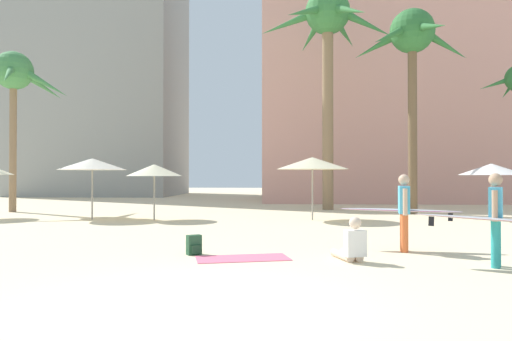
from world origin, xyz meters
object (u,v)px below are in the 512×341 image
(cafe_umbrella_0, at_px, (491,169))
(backpack, at_px, (194,245))
(palm_tree_right, at_px, (412,43))
(cafe_umbrella_3, at_px, (154,170))
(cafe_umbrella_2, at_px, (312,163))
(person_mid_center, at_px, (499,217))
(beach_towel, at_px, (243,258))
(person_mid_left, at_px, (351,246))
(person_far_left, at_px, (403,210))
(cafe_umbrella_1, at_px, (92,164))
(palm_tree_far_left, at_px, (13,79))
(palm_tree_left, at_px, (327,30))

(cafe_umbrella_0, distance_m, backpack, 12.77)
(palm_tree_right, relative_size, cafe_umbrella_3, 4.27)
(cafe_umbrella_2, relative_size, person_mid_center, 0.94)
(cafe_umbrella_2, bearing_deg, beach_towel, -103.15)
(cafe_umbrella_0, bearing_deg, beach_towel, -135.65)
(palm_tree_right, distance_m, person_mid_left, 14.58)
(person_far_left, bearing_deg, cafe_umbrella_1, -26.61)
(cafe_umbrella_2, height_order, person_mid_center, cafe_umbrella_2)
(palm_tree_far_left, height_order, palm_tree_left, palm_tree_left)
(cafe_umbrella_2, distance_m, beach_towel, 8.94)
(palm_tree_far_left, xyz_separation_m, person_far_left, (15.32, -10.53, -5.32))
(person_far_left, height_order, person_mid_center, person_mid_center)
(palm_tree_left, height_order, cafe_umbrella_1, palm_tree_left)
(cafe_umbrella_0, distance_m, person_far_left, 8.99)
(palm_tree_right, bearing_deg, backpack, -124.42)
(cafe_umbrella_0, distance_m, cafe_umbrella_2, 6.70)
(palm_tree_left, distance_m, palm_tree_right, 4.46)
(backpack, xyz_separation_m, person_far_left, (4.60, 0.77, 0.72))
(cafe_umbrella_2, relative_size, beach_towel, 1.47)
(cafe_umbrella_1, xyz_separation_m, person_far_left, (10.10, -7.14, -1.22))
(palm_tree_right, height_order, cafe_umbrella_1, palm_tree_right)
(cafe_umbrella_3, distance_m, backpack, 8.53)
(person_mid_left, bearing_deg, palm_tree_far_left, 32.79)
(cafe_umbrella_2, bearing_deg, palm_tree_far_left, 166.68)
(cafe_umbrella_2, height_order, person_far_left, cafe_umbrella_2)
(palm_tree_left, height_order, person_mid_center, palm_tree_left)
(cafe_umbrella_2, height_order, backpack, cafe_umbrella_2)
(beach_towel, bearing_deg, backpack, 159.26)
(person_mid_left, height_order, person_far_left, person_far_left)
(palm_tree_left, height_order, beach_towel, palm_tree_left)
(person_mid_left, height_order, person_mid_center, person_mid_center)
(person_mid_center, bearing_deg, palm_tree_far_left, 170.26)
(person_far_left, bearing_deg, palm_tree_left, -79.51)
(cafe_umbrella_2, bearing_deg, cafe_umbrella_3, -177.61)
(backpack, bearing_deg, palm_tree_right, 113.68)
(palm_tree_far_left, bearing_deg, cafe_umbrella_0, -8.97)
(cafe_umbrella_0, bearing_deg, cafe_umbrella_1, -179.38)
(cafe_umbrella_2, xyz_separation_m, cafe_umbrella_3, (-6.07, -0.25, -0.27))
(palm_tree_right, bearing_deg, person_mid_left, -110.65)
(palm_tree_far_left, relative_size, beach_towel, 4.01)
(person_mid_left, bearing_deg, backpack, 63.17)
(cafe_umbrella_2, distance_m, person_mid_center, 9.70)
(cafe_umbrella_1, bearing_deg, cafe_umbrella_2, 0.92)
(palm_tree_left, relative_size, palm_tree_right, 1.21)
(palm_tree_left, bearing_deg, person_far_left, -88.14)
(palm_tree_left, relative_size, cafe_umbrella_2, 3.99)
(cafe_umbrella_1, bearing_deg, palm_tree_left, 30.46)
(palm_tree_right, bearing_deg, cafe_umbrella_2, -145.52)
(palm_tree_left, distance_m, cafe_umbrella_1, 13.16)
(person_far_left, bearing_deg, cafe_umbrella_2, -69.36)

